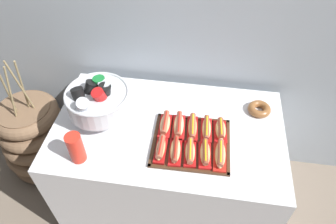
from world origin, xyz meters
The scene contains 17 objects.
ground_plane centered at (0.00, 0.00, 0.00)m, with size 10.00×10.00×0.00m, color #7A6B5B.
buffet_table centered at (0.00, 0.00, 0.40)m, with size 1.28×0.77×0.76m.
floor_vase centered at (-0.99, 0.16, 0.29)m, with size 0.52×0.52×1.01m.
serving_tray centered at (0.14, -0.09, 0.76)m, with size 0.41×0.37×0.01m.
hot_dog_0 centered at (-0.01, -0.18, 0.79)m, with size 0.06×0.16×0.06m.
hot_dog_1 centered at (0.06, -0.17, 0.79)m, with size 0.07×0.17×0.06m.
hot_dog_2 centered at (0.14, -0.17, 0.79)m, with size 0.07×0.17×0.06m.
hot_dog_3 centered at (0.21, -0.17, 0.79)m, with size 0.08×0.17×0.06m.
hot_dog_4 centered at (0.29, -0.17, 0.79)m, with size 0.07×0.18×0.06m.
hot_dog_5 centered at (-0.01, -0.01, 0.79)m, with size 0.07×0.17×0.06m.
hot_dog_6 centered at (0.06, -0.01, 0.79)m, with size 0.08×0.18×0.06m.
hot_dog_7 centered at (0.14, -0.01, 0.79)m, with size 0.07×0.18×0.06m.
hot_dog_8 centered at (0.21, -0.01, 0.79)m, with size 0.07×0.17×0.06m.
hot_dog_9 centered at (0.29, -0.01, 0.79)m, with size 0.08×0.16×0.06m.
punch_bowl centered at (-0.39, 0.02, 0.90)m, with size 0.35×0.35×0.25m.
cup_stack centered at (-0.42, -0.27, 0.84)m, with size 0.08×0.08×0.17m.
donut centered at (0.50, 0.20, 0.78)m, with size 0.13×0.13×0.04m.
Camera 1 is at (0.16, -1.10, 2.05)m, focal length 32.87 mm.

